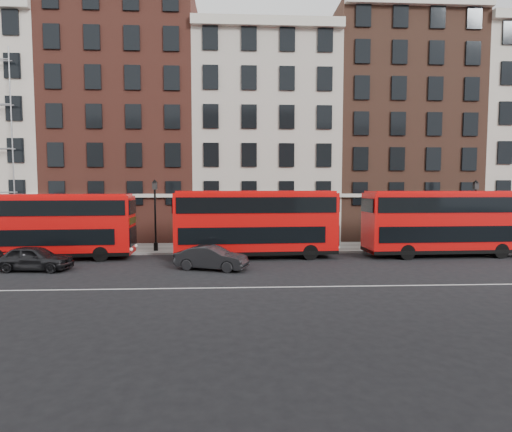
{
  "coord_description": "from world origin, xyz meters",
  "views": [
    {
      "loc": [
        -2.76,
        -21.09,
        4.83
      ],
      "look_at": [
        -1.42,
        5.0,
        3.0
      ],
      "focal_mm": 28.0,
      "sensor_mm": 36.0,
      "label": 1
    }
  ],
  "objects": [
    {
      "name": "ground",
      "position": [
        0.0,
        0.0,
        0.0
      ],
      "size": [
        120.0,
        120.0,
        0.0
      ],
      "primitive_type": "plane",
      "color": "black",
      "rests_on": "ground"
    },
    {
      "name": "pavement",
      "position": [
        0.0,
        10.5,
        0.07
      ],
      "size": [
        80.0,
        5.0,
        0.15
      ],
      "primitive_type": "cube",
      "color": "gray",
      "rests_on": "ground"
    },
    {
      "name": "kerb",
      "position": [
        0.0,
        8.0,
        0.08
      ],
      "size": [
        80.0,
        0.3,
        0.16
      ],
      "primitive_type": "cube",
      "color": "gray",
      "rests_on": "ground"
    },
    {
      "name": "road_centre_line",
      "position": [
        0.0,
        -2.0,
        0.01
      ],
      "size": [
        70.0,
        0.12,
        0.01
      ],
      "primitive_type": "cube",
      "color": "white",
      "rests_on": "ground"
    },
    {
      "name": "building_terrace",
      "position": [
        -0.31,
        17.88,
        10.24
      ],
      "size": [
        64.0,
        11.95,
        22.0
      ],
      "color": "#BDB2A3",
      "rests_on": "ground"
    },
    {
      "name": "bus_a",
      "position": [
        -15.12,
        6.23,
        2.38
      ],
      "size": [
        10.7,
        3.25,
        4.43
      ],
      "rotation": [
        0.0,
        0.0,
        0.07
      ],
      "color": "red",
      "rests_on": "ground"
    },
    {
      "name": "bus_b",
      "position": [
        -1.41,
        6.23,
        2.49
      ],
      "size": [
        11.2,
        3.3,
        4.65
      ],
      "rotation": [
        0.0,
        0.0,
        0.06
      ],
      "color": "red",
      "rests_on": "ground"
    },
    {
      "name": "bus_c",
      "position": [
        11.83,
        6.23,
        2.48
      ],
      "size": [
        11.11,
        3.04,
        4.63
      ],
      "rotation": [
        0.0,
        0.0,
        0.03
      ],
      "color": "red",
      "rests_on": "ground"
    },
    {
      "name": "car_rear",
      "position": [
        -14.55,
        2.65,
        0.73
      ],
      "size": [
        4.43,
        2.09,
        1.47
      ],
      "primitive_type": "imported",
      "rotation": [
        0.0,
        0.0,
        1.49
      ],
      "color": "black",
      "rests_on": "ground"
    },
    {
      "name": "car_front",
      "position": [
        -4.2,
        2.41,
        0.71
      ],
      "size": [
        4.53,
        2.77,
        1.41
      ],
      "primitive_type": "imported",
      "rotation": [
        0.0,
        0.0,
        1.25
      ],
      "color": "black",
      "rests_on": "ground"
    },
    {
      "name": "lamp_post_left",
      "position": [
        -8.75,
        8.92,
        3.08
      ],
      "size": [
        0.44,
        0.44,
        5.33
      ],
      "color": "black",
      "rests_on": "pavement"
    },
    {
      "name": "lamp_post_right",
      "position": [
        16.03,
        9.28,
        3.08
      ],
      "size": [
        0.44,
        0.44,
        5.33
      ],
      "color": "black",
      "rests_on": "pavement"
    },
    {
      "name": "iron_railings",
      "position": [
        0.0,
        12.7,
        0.65
      ],
      "size": [
        6.6,
        0.06,
        1.0
      ],
      "primitive_type": null,
      "color": "black",
      "rests_on": "pavement"
    }
  ]
}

